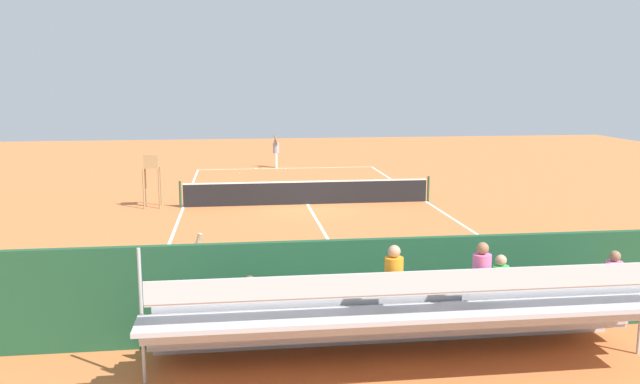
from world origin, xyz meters
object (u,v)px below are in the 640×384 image
(tennis_net, at_px, (307,192))
(tennis_player, at_px, (276,150))
(courtside_bench, at_px, (524,290))
(tennis_racket, at_px, (257,168))
(tennis_ball_near, at_px, (239,173))
(line_judge, at_px, (194,278))
(umpire_chair, at_px, (152,175))
(bleacher_stand, at_px, (406,315))
(equipment_bag, at_px, (439,313))

(tennis_net, relative_size, tennis_player, 5.35)
(courtside_bench, xyz_separation_m, tennis_racket, (4.96, -24.30, -0.54))
(tennis_net, xyz_separation_m, tennis_ball_near, (2.69, -9.02, -0.47))
(courtside_bench, bearing_deg, tennis_ball_near, -75.06)
(tennis_ball_near, distance_m, line_judge, 22.01)
(umpire_chair, xyz_separation_m, courtside_bench, (-9.46, 13.40, -0.76))
(bleacher_stand, bearing_deg, courtside_bench, -146.72)
(courtside_bench, height_order, tennis_racket, courtside_bench)
(tennis_racket, height_order, tennis_ball_near, tennis_ball_near)
(umpire_chair, bearing_deg, line_judge, 100.47)
(umpire_chair, bearing_deg, tennis_player, -116.67)
(tennis_net, xyz_separation_m, line_judge, (3.78, 12.95, 0.51))
(equipment_bag, relative_size, tennis_racket, 1.69)
(umpire_chair, distance_m, tennis_racket, 11.87)
(umpire_chair, bearing_deg, bleacher_stand, 112.01)
(bleacher_stand, distance_m, umpire_chair, 16.71)
(courtside_bench, relative_size, equipment_bag, 2.00)
(tennis_net, bearing_deg, courtside_bench, 103.78)
(umpire_chair, bearing_deg, tennis_ball_near, -111.52)
(tennis_ball_near, bearing_deg, tennis_racket, -116.18)
(umpire_chair, height_order, tennis_racket, umpire_chair)
(tennis_racket, bearing_deg, bleacher_stand, 93.82)
(equipment_bag, bearing_deg, courtside_bench, -176.22)
(bleacher_stand, height_order, courtside_bench, bleacher_stand)
(courtside_bench, bearing_deg, bleacher_stand, 33.28)
(umpire_chair, height_order, tennis_player, umpire_chair)
(tennis_ball_near, xyz_separation_m, line_judge, (1.09, 21.96, 0.98))
(bleacher_stand, height_order, umpire_chair, bleacher_stand)
(tennis_player, height_order, line_judge, same)
(equipment_bag, distance_m, tennis_ball_near, 22.77)
(tennis_net, xyz_separation_m, courtside_bench, (-3.26, 13.27, 0.06))
(tennis_net, distance_m, courtside_bench, 13.67)
(bleacher_stand, distance_m, equipment_bag, 2.45)
(umpire_chair, distance_m, courtside_bench, 16.41)
(bleacher_stand, height_order, equipment_bag, bleacher_stand)
(bleacher_stand, bearing_deg, tennis_ball_near, -83.55)
(equipment_bag, bearing_deg, line_judge, -5.08)
(tennis_net, height_order, tennis_player, tennis_player)
(bleacher_stand, height_order, tennis_ball_near, bleacher_stand)
(bleacher_stand, xyz_separation_m, equipment_bag, (-1.25, -1.97, -0.75))
(tennis_net, height_order, courtside_bench, tennis_net)
(equipment_bag, relative_size, tennis_ball_near, 13.64)
(bleacher_stand, xyz_separation_m, tennis_ball_near, (2.76, -24.38, -0.89))
(tennis_net, bearing_deg, equipment_bag, 95.60)
(tennis_net, relative_size, bleacher_stand, 1.14)
(umpire_chair, relative_size, tennis_racket, 4.03)
(umpire_chair, xyz_separation_m, tennis_ball_near, (-3.51, -8.89, -1.28))
(tennis_player, xyz_separation_m, tennis_racket, (1.15, 0.34, -1.00))
(bleacher_stand, height_order, tennis_racket, bleacher_stand)
(umpire_chair, height_order, equipment_bag, umpire_chair)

